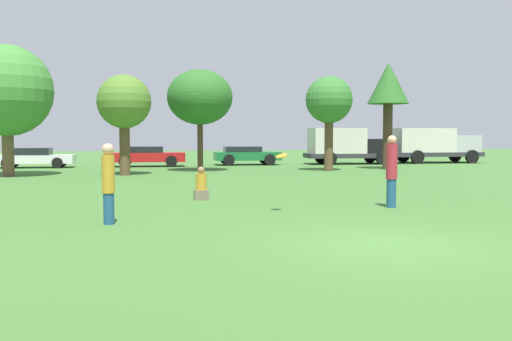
{
  "coord_description": "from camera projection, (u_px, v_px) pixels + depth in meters",
  "views": [
    {
      "loc": [
        -4.35,
        -9.39,
        1.98
      ],
      "look_at": [
        -1.37,
        5.18,
        1.03
      ],
      "focal_mm": 39.78,
      "sensor_mm": 36.0,
      "label": 1
    }
  ],
  "objects": [
    {
      "name": "person_catcher",
      "position": [
        392.0,
        170.0,
        15.31
      ],
      "size": [
        0.3,
        0.3,
        1.96
      ],
      "rotation": [
        0.0,
        0.0,
        -2.95
      ],
      "color": "navy",
      "rests_on": "ground"
    },
    {
      "name": "parked_car_red",
      "position": [
        147.0,
        156.0,
        34.82
      ],
      "size": [
        4.5,
        1.94,
        1.24
      ],
      "rotation": [
        0.0,
        0.0,
        -0.03
      ],
      "color": "red",
      "rests_on": "ground"
    },
    {
      "name": "frisbee",
      "position": [
        282.0,
        156.0,
        14.26
      ],
      "size": [
        0.3,
        0.29,
        0.16
      ],
      "color": "orange"
    },
    {
      "name": "tree_1",
      "position": [
        124.0,
        103.0,
        27.2
      ],
      "size": [
        2.58,
        2.58,
        4.85
      ],
      "color": "brown",
      "rests_on": "ground"
    },
    {
      "name": "person_thrower",
      "position": [
        108.0,
        182.0,
        12.44
      ],
      "size": [
        0.28,
        0.28,
        1.78
      ],
      "rotation": [
        0.0,
        0.0,
        0.19
      ],
      "color": "navy",
      "rests_on": "ground"
    },
    {
      "name": "bystander_sitting",
      "position": [
        201.0,
        186.0,
        17.14
      ],
      "size": [
        0.44,
        0.37,
        1.01
      ],
      "color": "#726651",
      "rests_on": "ground"
    },
    {
      "name": "parked_car_green",
      "position": [
        246.0,
        155.0,
        36.75
      ],
      "size": [
        4.29,
        2.16,
        1.2
      ],
      "rotation": [
        0.0,
        0.0,
        -0.03
      ],
      "color": "#196633",
      "rests_on": "ground"
    },
    {
      "name": "ground_plane",
      "position": [
        388.0,
        245.0,
        10.18
      ],
      "size": [
        120.0,
        120.0,
        0.0
      ],
      "primitive_type": "plane",
      "color": "#3D6B2D"
    },
    {
      "name": "tree_4",
      "position": [
        388.0,
        87.0,
        31.88
      ],
      "size": [
        2.32,
        2.32,
        6.03
      ],
      "color": "#473323",
      "rests_on": "ground"
    },
    {
      "name": "tree_3",
      "position": [
        329.0,
        101.0,
        30.43
      ],
      "size": [
        2.53,
        2.53,
        5.1
      ],
      "color": "brown",
      "rests_on": "ground"
    },
    {
      "name": "parked_car_white",
      "position": [
        33.0,
        157.0,
        33.57
      ],
      "size": [
        4.53,
        1.93,
        1.18
      ],
      "rotation": [
        0.0,
        0.0,
        -0.03
      ],
      "color": "silver",
      "rests_on": "ground"
    },
    {
      "name": "delivery_truck_black",
      "position": [
        345.0,
        145.0,
        37.71
      ],
      "size": [
        5.7,
        2.47,
        2.39
      ],
      "rotation": [
        0.0,
        0.0,
        -0.03
      ],
      "color": "#2D2D33",
      "rests_on": "ground"
    },
    {
      "name": "delivery_truck_silver",
      "position": [
        432.0,
        144.0,
        39.27
      ],
      "size": [
        6.43,
        2.63,
        2.4
      ],
      "rotation": [
        0.0,
        0.0,
        -0.03
      ],
      "color": "#2D2D33",
      "rests_on": "ground"
    },
    {
      "name": "tree_2",
      "position": [
        200.0,
        98.0,
        30.11
      ],
      "size": [
        3.48,
        3.48,
        5.42
      ],
      "color": "#473323",
      "rests_on": "ground"
    },
    {
      "name": "tree_0",
      "position": [
        6.0,
        91.0,
        26.42
      ],
      "size": [
        4.28,
        4.28,
        6.16
      ],
      "color": "brown",
      "rests_on": "ground"
    }
  ]
}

